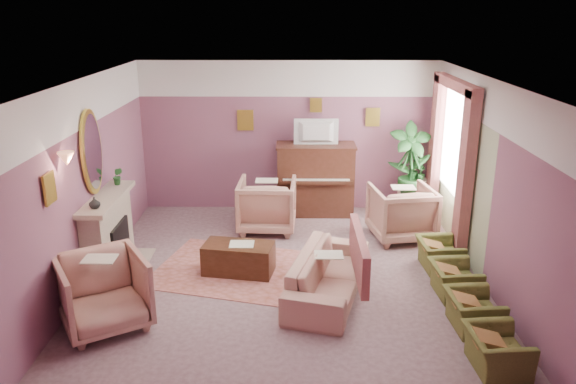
{
  "coord_description": "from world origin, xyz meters",
  "views": [
    {
      "loc": [
        0.08,
        -7.29,
        3.68
      ],
      "look_at": [
        0.01,
        0.4,
        1.16
      ],
      "focal_mm": 35.0,
      "sensor_mm": 36.0,
      "label": 1
    }
  ],
  "objects_px": {
    "television": "(316,130)",
    "side_table": "(411,196)",
    "coffee_table": "(239,259)",
    "olive_chair_c": "(455,275)",
    "olive_chair_a": "(497,345)",
    "floral_armchair_front": "(103,289)",
    "piano": "(315,180)",
    "olive_chair_b": "(473,306)",
    "sofa": "(328,267)",
    "olive_chair_d": "(439,250)",
    "floral_armchair_left": "(267,202)",
    "floral_armchair_right": "(402,210)"
  },
  "relations": [
    {
      "from": "coffee_table",
      "to": "olive_chair_d",
      "type": "height_order",
      "value": "olive_chair_d"
    },
    {
      "from": "coffee_table",
      "to": "piano",
      "type": "bearing_deg",
      "value": 64.69
    },
    {
      "from": "sofa",
      "to": "olive_chair_c",
      "type": "distance_m",
      "value": 1.69
    },
    {
      "from": "floral_armchair_left",
      "to": "olive_chair_b",
      "type": "distance_m",
      "value": 4.11
    },
    {
      "from": "floral_armchair_left",
      "to": "floral_armchair_right",
      "type": "relative_size",
      "value": 1.0
    },
    {
      "from": "floral_armchair_left",
      "to": "floral_armchair_right",
      "type": "height_order",
      "value": "same"
    },
    {
      "from": "olive_chair_b",
      "to": "side_table",
      "type": "xyz_separation_m",
      "value": [
        0.04,
        3.96,
        0.06
      ]
    },
    {
      "from": "coffee_table",
      "to": "olive_chair_c",
      "type": "xyz_separation_m",
      "value": [
        2.95,
        -0.64,
        0.07
      ]
    },
    {
      "from": "floral_armchair_left",
      "to": "floral_armchair_front",
      "type": "relative_size",
      "value": 1.0
    },
    {
      "from": "television",
      "to": "sofa",
      "type": "relative_size",
      "value": 0.39
    },
    {
      "from": "floral_armchair_right",
      "to": "olive_chair_c",
      "type": "relative_size",
      "value": 1.48
    },
    {
      "from": "olive_chair_a",
      "to": "floral_armchair_front",
      "type": "bearing_deg",
      "value": 169.52
    },
    {
      "from": "olive_chair_a",
      "to": "floral_armchair_right",
      "type": "bearing_deg",
      "value": 95.6
    },
    {
      "from": "olive_chair_a",
      "to": "olive_chair_b",
      "type": "height_order",
      "value": "same"
    },
    {
      "from": "floral_armchair_left",
      "to": "floral_armchair_front",
      "type": "distance_m",
      "value": 3.65
    },
    {
      "from": "television",
      "to": "floral_armchair_right",
      "type": "xyz_separation_m",
      "value": [
        1.39,
        -1.15,
        -1.1
      ]
    },
    {
      "from": "floral_armchair_left",
      "to": "side_table",
      "type": "xyz_separation_m",
      "value": [
        2.66,
        0.79,
        -0.15
      ]
    },
    {
      "from": "sofa",
      "to": "olive_chair_d",
      "type": "relative_size",
      "value": 2.99
    },
    {
      "from": "olive_chair_c",
      "to": "side_table",
      "type": "distance_m",
      "value": 3.14
    },
    {
      "from": "television",
      "to": "sofa",
      "type": "bearing_deg",
      "value": -88.91
    },
    {
      "from": "olive_chair_c",
      "to": "side_table",
      "type": "relative_size",
      "value": 0.97
    },
    {
      "from": "piano",
      "to": "olive_chair_c",
      "type": "bearing_deg",
      "value": -61.18
    },
    {
      "from": "sofa",
      "to": "olive_chair_a",
      "type": "relative_size",
      "value": 2.99
    },
    {
      "from": "olive_chair_a",
      "to": "olive_chair_d",
      "type": "bearing_deg",
      "value": 90.0
    },
    {
      "from": "television",
      "to": "olive_chair_b",
      "type": "xyz_separation_m",
      "value": [
        1.75,
        -3.95,
        -1.31
      ]
    },
    {
      "from": "floral_armchair_front",
      "to": "olive_chair_a",
      "type": "distance_m",
      "value": 4.51
    },
    {
      "from": "floral_armchair_front",
      "to": "olive_chair_b",
      "type": "distance_m",
      "value": 4.43
    },
    {
      "from": "television",
      "to": "olive_chair_d",
      "type": "bearing_deg",
      "value": -52.86
    },
    {
      "from": "piano",
      "to": "floral_armchair_front",
      "type": "distance_m",
      "value": 4.82
    },
    {
      "from": "piano",
      "to": "floral_armchair_right",
      "type": "xyz_separation_m",
      "value": [
        1.39,
        -1.2,
        -0.15
      ]
    },
    {
      "from": "television",
      "to": "side_table",
      "type": "distance_m",
      "value": 2.19
    },
    {
      "from": "olive_chair_c",
      "to": "piano",
      "type": "bearing_deg",
      "value": 118.82
    },
    {
      "from": "olive_chair_a",
      "to": "television",
      "type": "bearing_deg",
      "value": 110.14
    },
    {
      "from": "television",
      "to": "side_table",
      "type": "bearing_deg",
      "value": 0.32
    },
    {
      "from": "coffee_table",
      "to": "olive_chair_d",
      "type": "xyz_separation_m",
      "value": [
        2.95,
        0.18,
        0.07
      ]
    },
    {
      "from": "sofa",
      "to": "olive_chair_b",
      "type": "distance_m",
      "value": 1.88
    },
    {
      "from": "coffee_table",
      "to": "side_table",
      "type": "relative_size",
      "value": 1.43
    },
    {
      "from": "side_table",
      "to": "television",
      "type": "bearing_deg",
      "value": -179.68
    },
    {
      "from": "olive_chair_a",
      "to": "olive_chair_d",
      "type": "relative_size",
      "value": 1.0
    },
    {
      "from": "piano",
      "to": "olive_chair_a",
      "type": "height_order",
      "value": "piano"
    },
    {
      "from": "olive_chair_b",
      "to": "side_table",
      "type": "relative_size",
      "value": 0.97
    },
    {
      "from": "coffee_table",
      "to": "floral_armchair_front",
      "type": "xyz_separation_m",
      "value": [
        -1.48,
        -1.46,
        0.28
      ]
    },
    {
      "from": "television",
      "to": "olive_chair_c",
      "type": "xyz_separation_m",
      "value": [
        1.75,
        -3.13,
        -1.31
      ]
    },
    {
      "from": "floral_armchair_front",
      "to": "olive_chair_a",
      "type": "bearing_deg",
      "value": -10.48
    },
    {
      "from": "piano",
      "to": "coffee_table",
      "type": "height_order",
      "value": "piano"
    },
    {
      "from": "television",
      "to": "piano",
      "type": "bearing_deg",
      "value": 90.0
    },
    {
      "from": "olive_chair_c",
      "to": "floral_armchair_front",
      "type": "bearing_deg",
      "value": -169.5
    },
    {
      "from": "television",
      "to": "floral_armchair_left",
      "type": "distance_m",
      "value": 1.6
    },
    {
      "from": "olive_chair_a",
      "to": "olive_chair_b",
      "type": "relative_size",
      "value": 1.0
    },
    {
      "from": "floral_armchair_front",
      "to": "piano",
      "type": "bearing_deg",
      "value": 56.18
    }
  ]
}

